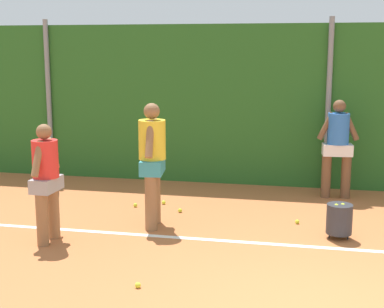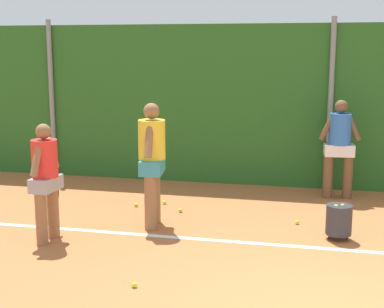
% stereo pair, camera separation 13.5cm
% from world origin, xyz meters
% --- Properties ---
extents(ground_plane, '(29.76, 29.76, 0.00)m').
position_xyz_m(ground_plane, '(0.00, 1.66, 0.00)').
color(ground_plane, '#B76638').
extents(hedge_fence_backdrop, '(19.35, 0.25, 3.09)m').
position_xyz_m(hedge_fence_backdrop, '(0.00, 5.66, 1.55)').
color(hedge_fence_backdrop, '#286023').
rests_on(hedge_fence_backdrop, ground_plane).
extents(fence_post_left, '(0.10, 0.10, 3.20)m').
position_xyz_m(fence_post_left, '(-5.58, 5.49, 1.60)').
color(fence_post_left, gray).
rests_on(fence_post_left, ground_plane).
extents(fence_post_center, '(0.10, 0.10, 3.20)m').
position_xyz_m(fence_post_center, '(0.00, 5.49, 1.60)').
color(fence_post_center, gray).
rests_on(fence_post_center, ground_plane).
extents(court_baseline_paint, '(14.14, 0.10, 0.01)m').
position_xyz_m(court_baseline_paint, '(0.00, 2.20, 0.00)').
color(court_baseline_paint, white).
rests_on(court_baseline_paint, ground_plane).
extents(player_foreground_near, '(0.35, 0.77, 1.65)m').
position_xyz_m(player_foreground_near, '(-3.81, 1.69, 0.92)').
color(player_foreground_near, '#8C603D').
rests_on(player_foreground_near, ground_plane).
extents(player_midcourt, '(0.40, 0.78, 1.86)m').
position_xyz_m(player_midcourt, '(-2.58, 2.64, 1.05)').
color(player_midcourt, '#8C603D').
rests_on(player_midcourt, ground_plane).
extents(player_backcourt_far, '(0.74, 0.38, 1.76)m').
position_xyz_m(player_backcourt_far, '(0.17, 4.90, 0.99)').
color(player_backcourt_far, brown).
rests_on(player_backcourt_far, ground_plane).
extents(ball_hopper, '(0.36, 0.36, 0.51)m').
position_xyz_m(ball_hopper, '(0.13, 2.63, 0.29)').
color(ball_hopper, '#2D2D33').
rests_on(ball_hopper, ground_plane).
extents(tennis_ball_6, '(0.07, 0.07, 0.07)m').
position_xyz_m(tennis_ball_6, '(-2.14, 0.46, 0.03)').
color(tennis_ball_6, '#CCDB33').
rests_on(tennis_ball_6, ground_plane).
extents(tennis_ball_7, '(0.07, 0.07, 0.07)m').
position_xyz_m(tennis_ball_7, '(-3.15, 3.57, 0.03)').
color(tennis_ball_7, '#CCDB33').
rests_on(tennis_ball_7, ground_plane).
extents(tennis_ball_8, '(0.07, 0.07, 0.07)m').
position_xyz_m(tennis_ball_8, '(-2.34, 3.42, 0.03)').
color(tennis_ball_8, '#CCDB33').
rests_on(tennis_ball_8, ground_plane).
extents(tennis_ball_11, '(0.07, 0.07, 0.07)m').
position_xyz_m(tennis_ball_11, '(-2.73, 3.83, 0.03)').
color(tennis_ball_11, '#CCDB33').
rests_on(tennis_ball_11, ground_plane).
extents(tennis_ball_13, '(0.07, 0.07, 0.07)m').
position_xyz_m(tennis_ball_13, '(-0.45, 3.20, 0.03)').
color(tennis_ball_13, '#CCDB33').
rests_on(tennis_ball_13, ground_plane).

